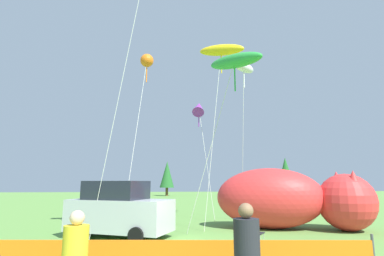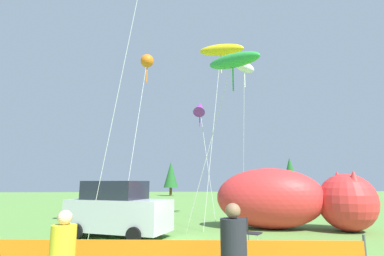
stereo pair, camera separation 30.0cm
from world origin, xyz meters
The scene contains 11 objects.
ground_plane centered at (0.00, 0.00, 0.00)m, with size 120.00×120.00×0.00m, color #609342.
parked_car centered at (-2.39, 2.54, 1.09)m, with size 4.54×3.41×2.25m.
folding_chair centered at (2.48, 0.32, 0.55)m, with size 0.77×0.77×0.96m.
inflatable_cat centered at (5.46, 3.85, 1.33)m, with size 7.46×4.61×2.88m.
kite_green_fish centered at (2.24, 1.18, 7.15)m, with size 2.84×3.43×7.81m.
kite_purple_delta centered at (1.75, 8.92, 7.08)m, with size 1.20×2.76×7.79m.
kite_white_ghost centered at (4.22, 6.52, 9.08)m, with size 2.02×2.00×9.50m.
kite_yellow_hero centered at (2.38, 4.41, 9.13)m, with size 2.46×2.21×9.75m.
kite_orange_flower centered at (-1.62, 6.00, 9.00)m, with size 1.17×2.87×9.45m.
horizon_tree_east centered at (0.44, 39.36, 3.41)m, with size 2.33×2.33×5.56m.
horizon_tree_west centered at (20.76, 39.49, 3.93)m, with size 2.68×2.68×6.40m.
Camera 2 is at (-0.47, -10.37, 2.21)m, focal length 28.00 mm.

